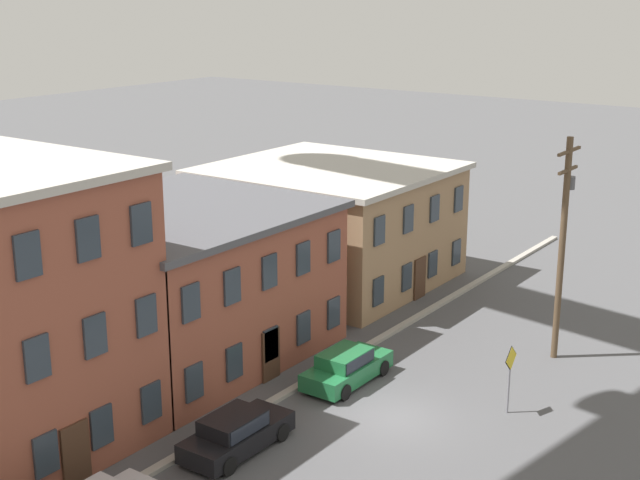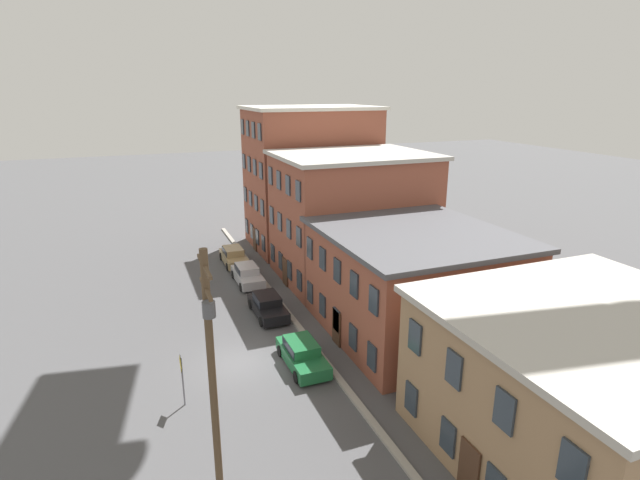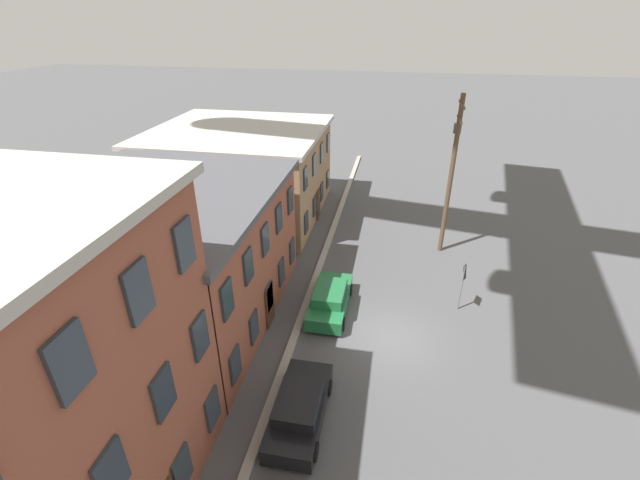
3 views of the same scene
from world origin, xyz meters
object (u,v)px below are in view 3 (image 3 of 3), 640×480
object	(u,v)px
car_black	(299,407)
utility_pole	(452,169)
car_green	(330,298)
caution_sign	(463,279)

from	to	relation	value
car_black	utility_pole	bearing A→B (deg)	-22.31
car_black	utility_pole	world-z (taller)	utility_pole
utility_pole	car_green	bearing A→B (deg)	141.78
car_black	utility_pole	distance (m)	16.46
car_green	caution_sign	world-z (taller)	caution_sign
car_green	utility_pole	world-z (taller)	utility_pole
caution_sign	utility_pole	distance (m)	7.27
car_black	caution_sign	world-z (taller)	caution_sign
utility_pole	caution_sign	bearing A→B (deg)	-174.71
car_green	utility_pole	distance (m)	10.80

